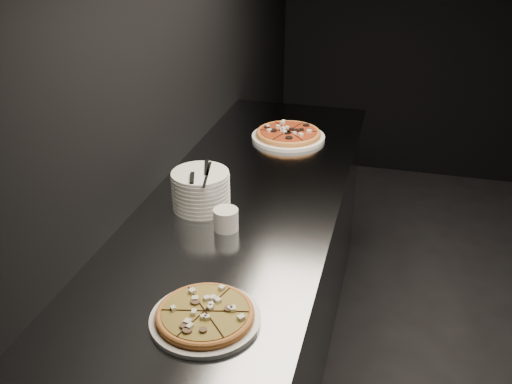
% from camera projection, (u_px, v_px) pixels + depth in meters
% --- Properties ---
extents(wall_left, '(0.02, 5.00, 2.80)m').
position_uv_depth(wall_left, '(141.00, 73.00, 2.05)').
color(wall_left, black).
rests_on(wall_left, floor).
extents(counter, '(0.74, 2.44, 0.92)m').
position_uv_depth(counter, '(243.00, 299.00, 2.40)').
color(counter, slate).
rests_on(counter, floor).
extents(pizza_mushroom, '(0.33, 0.33, 0.04)m').
position_uv_depth(pizza_mushroom, '(205.00, 316.00, 1.57)').
color(pizza_mushroom, white).
rests_on(pizza_mushroom, counter).
extents(pizza_tomato, '(0.37, 0.37, 0.04)m').
position_uv_depth(pizza_tomato, '(288.00, 134.00, 2.77)').
color(pizza_tomato, white).
rests_on(pizza_tomato, counter).
extents(plate_stack, '(0.21, 0.21, 0.14)m').
position_uv_depth(plate_stack, '(201.00, 190.00, 2.13)').
color(plate_stack, white).
rests_on(plate_stack, counter).
extents(cutlery, '(0.07, 0.23, 0.01)m').
position_uv_depth(cutlery, '(201.00, 174.00, 2.08)').
color(cutlery, '#AFB2B6').
rests_on(cutlery, plate_stack).
extents(ramekin, '(0.09, 0.09, 0.08)m').
position_uv_depth(ramekin, '(226.00, 219.00, 2.00)').
color(ramekin, silver).
rests_on(ramekin, counter).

